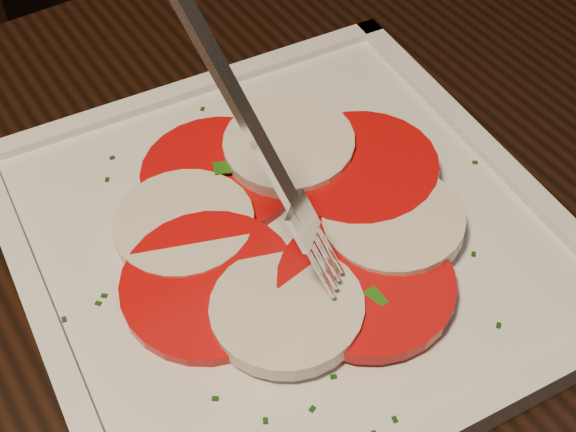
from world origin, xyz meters
TOP-DOWN VIEW (x-y plane):
  - table at (-0.08, 0.29)m, footprint 1.24×0.86m
  - plate at (-0.07, 0.36)m, footprint 0.36×0.36m
  - caprese_salad at (-0.07, 0.36)m, footprint 0.28×0.27m
  - fork at (-0.11, 0.35)m, footprint 0.08×0.09m

SIDE VIEW (x-z plane):
  - table at x=-0.08m, z-range 0.28..1.03m
  - plate at x=-0.07m, z-range 0.75..0.76m
  - caprese_salad at x=-0.07m, z-range 0.76..0.78m
  - fork at x=-0.11m, z-range 0.78..0.97m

